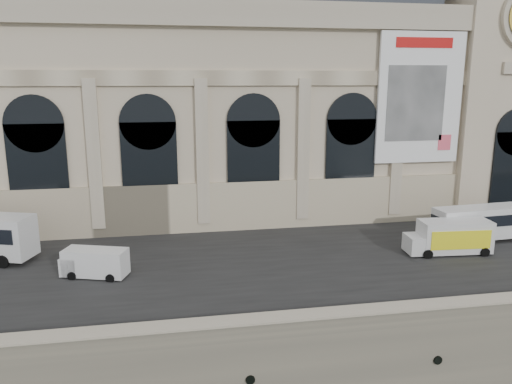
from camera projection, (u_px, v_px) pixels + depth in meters
The scene contains 8 objects.
quay at pixel (189, 225), 62.80m from camera, with size 160.00×70.00×6.00m, color gray.
street at pixel (199, 260), 41.97m from camera, with size 160.00×24.00×0.06m, color #2D2D2D.
parapet at pixel (214, 331), 28.98m from camera, with size 160.00×1.40×1.21m.
museum at pixel (131, 90), 54.10m from camera, with size 69.00×18.70×29.10m.
clock_pavilion at pixel (484, 57), 57.31m from camera, with size 13.00×14.72×36.70m.
bus_right at pixel (490, 221), 46.73m from camera, with size 11.42×3.25×3.32m.
van_c at pixel (92, 263), 38.29m from camera, with size 5.30×3.32×2.21m.
box_truck at pixel (450, 237), 43.34m from camera, with size 7.46×3.04×2.95m.
Camera 1 is at (-2.27, -25.88, 20.92)m, focal length 35.00 mm.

